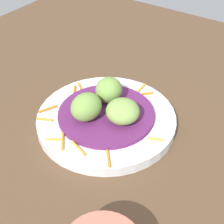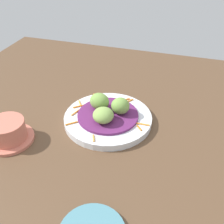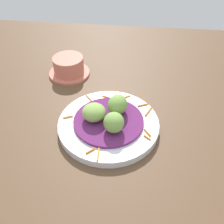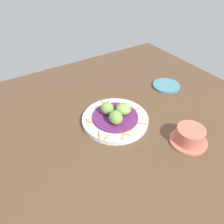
# 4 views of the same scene
# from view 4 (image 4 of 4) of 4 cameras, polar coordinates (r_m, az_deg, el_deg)

# --- Properties ---
(table_surface) EXTENTS (1.10, 1.10, 0.02)m
(table_surface) POSITION_cam_4_polar(r_m,az_deg,el_deg) (0.80, 4.43, -3.16)
(table_surface) COLOR brown
(table_surface) RESTS_ON ground
(main_plate) EXTENTS (0.24, 0.24, 0.02)m
(main_plate) POSITION_cam_4_polar(r_m,az_deg,el_deg) (0.79, 0.85, -1.95)
(main_plate) COLOR silver
(main_plate) RESTS_ON table_surface
(cabbage_bed) EXTENTS (0.17, 0.17, 0.01)m
(cabbage_bed) POSITION_cam_4_polar(r_m,az_deg,el_deg) (0.78, 0.85, -1.25)
(cabbage_bed) COLOR #60235B
(cabbage_bed) RESTS_ON main_plate
(carrot_garnish) EXTENTS (0.21, 0.22, 0.00)m
(carrot_garnish) POSITION_cam_4_polar(r_m,az_deg,el_deg) (0.76, 0.97, -2.87)
(carrot_garnish) COLOR orange
(carrot_garnish) RESTS_ON main_plate
(guac_scoop_left) EXTENTS (0.06, 0.06, 0.05)m
(guac_scoop_left) POSITION_cam_4_polar(r_m,az_deg,el_deg) (0.74, 0.90, -1.35)
(guac_scoop_left) COLOR #759E47
(guac_scoop_left) RESTS_ON cabbage_bed
(guac_scoop_center) EXTENTS (0.06, 0.06, 0.04)m
(guac_scoop_center) POSITION_cam_4_polar(r_m,az_deg,el_deg) (0.78, 3.01, 0.83)
(guac_scoop_center) COLOR #84A851
(guac_scoop_center) RESTS_ON cabbage_bed
(guac_scoop_right) EXTENTS (0.05, 0.05, 0.05)m
(guac_scoop_right) POSITION_cam_4_polar(r_m,az_deg,el_deg) (0.78, -1.30, 1.02)
(guac_scoop_right) COLOR #759E47
(guac_scoop_right) RESTS_ON cabbage_bed
(side_plate_small) EXTENTS (0.12, 0.12, 0.01)m
(side_plate_small) POSITION_cam_4_polar(r_m,az_deg,el_deg) (1.01, 14.03, 6.69)
(side_plate_small) COLOR teal
(side_plate_small) RESTS_ON table_surface
(terracotta_bowl) EXTENTS (0.12, 0.12, 0.06)m
(terracotta_bowl) POSITION_cam_4_polar(r_m,az_deg,el_deg) (0.75, 19.62, -5.99)
(terracotta_bowl) COLOR #C66B56
(terracotta_bowl) RESTS_ON table_surface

